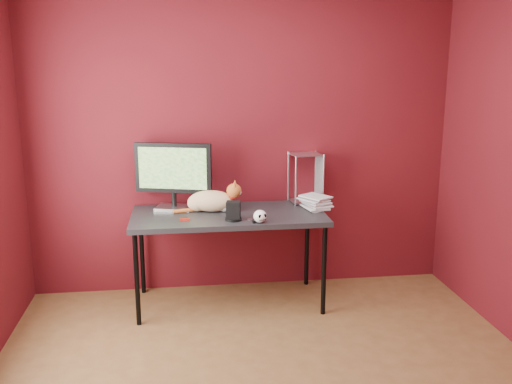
{
  "coord_description": "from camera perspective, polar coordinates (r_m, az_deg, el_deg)",
  "views": [
    {
      "loc": [
        -0.5,
        -2.91,
        1.93
      ],
      "look_at": [
        0.04,
        1.15,
        0.97
      ],
      "focal_mm": 40.0,
      "sensor_mm": 36.0,
      "label": 1
    }
  ],
  "objects": [
    {
      "name": "book_stack",
      "position": [
        4.46,
        5.22,
        5.39
      ],
      "size": [
        0.27,
        0.29,
        1.15
      ],
      "rotation": [
        0.0,
        0.0,
        0.4
      ],
      "color": "beige",
      "rests_on": "desk"
    },
    {
      "name": "wire_rack",
      "position": [
        4.76,
        4.98,
        1.43
      ],
      "size": [
        0.27,
        0.23,
        0.42
      ],
      "rotation": [
        0.0,
        0.0,
        0.13
      ],
      "color": "silver",
      "rests_on": "desk"
    },
    {
      "name": "room",
      "position": [
        2.99,
        2.16,
        3.89
      ],
      "size": [
        3.52,
        3.52,
        2.61
      ],
      "color": "brown",
      "rests_on": "ground"
    },
    {
      "name": "washer",
      "position": [
        4.28,
        -0.63,
        -2.73
      ],
      "size": [
        0.04,
        0.04,
        0.0
      ],
      "primitive_type": "cylinder",
      "color": "silver",
      "rests_on": "desk"
    },
    {
      "name": "speaker",
      "position": [
        4.24,
        -2.28,
        -1.98
      ],
      "size": [
        0.12,
        0.12,
        0.14
      ],
      "rotation": [
        0.0,
        0.0,
        -0.19
      ],
      "color": "black",
      "rests_on": "desk"
    },
    {
      "name": "pocket_knife",
      "position": [
        4.29,
        -7.12,
        -2.73
      ],
      "size": [
        0.08,
        0.02,
        0.02
      ],
      "primitive_type": "cube",
      "rotation": [
        0.0,
        0.0,
        -0.04
      ],
      "color": "#AD1C0D",
      "rests_on": "desk"
    },
    {
      "name": "cat",
      "position": [
        4.5,
        -4.45,
        -0.87
      ],
      "size": [
        0.54,
        0.26,
        0.25
      ],
      "rotation": [
        0.0,
        0.0,
        -0.19
      ],
      "color": "#C67C2A",
      "rests_on": "desk"
    },
    {
      "name": "desk",
      "position": [
        4.46,
        -2.77,
        -2.76
      ],
      "size": [
        1.5,
        0.7,
        0.75
      ],
      "color": "black",
      "rests_on": "ground"
    },
    {
      "name": "black_gadget",
      "position": [
        4.19,
        -0.0,
        -2.96
      ],
      "size": [
        0.05,
        0.03,
        0.02
      ],
      "primitive_type": "cube",
      "rotation": [
        0.0,
        0.0,
        0.11
      ],
      "color": "black",
      "rests_on": "desk"
    },
    {
      "name": "skull_mug",
      "position": [
        4.18,
        0.41,
        -2.44
      ],
      "size": [
        0.1,
        0.1,
        0.09
      ],
      "rotation": [
        0.0,
        0.0,
        0.3
      ],
      "color": "white",
      "rests_on": "desk"
    },
    {
      "name": "monitor",
      "position": [
        4.55,
        -8.28,
        1.93
      ],
      "size": [
        0.6,
        0.27,
        0.53
      ],
      "rotation": [
        0.0,
        0.0,
        -0.27
      ],
      "color": "silver",
      "rests_on": "desk"
    }
  ]
}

